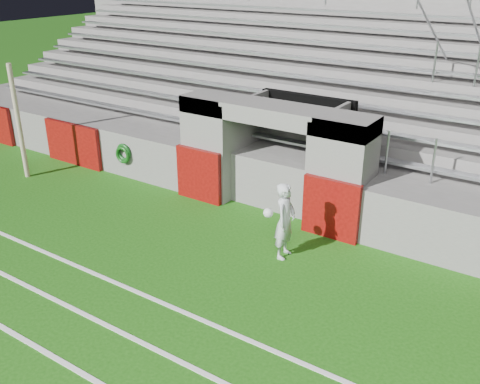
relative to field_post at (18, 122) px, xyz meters
The scene contains 5 objects.
ground 7.16m from the field_post, 12.36° to the right, with size 90.00×90.00×0.00m, color #19500D.
field_post is the anchor object (origin of this frame).
stadium_structure 9.41m from the field_post, 43.49° to the left, with size 26.00×8.48×5.42m.
goalkeeper_with_ball 8.24m from the field_post, ahead, with size 0.65×0.63×1.61m.
hose_coil 2.92m from the field_post, 30.71° to the left, with size 0.50×0.14×0.56m.
Camera 1 is at (5.96, -6.83, 5.60)m, focal length 40.00 mm.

